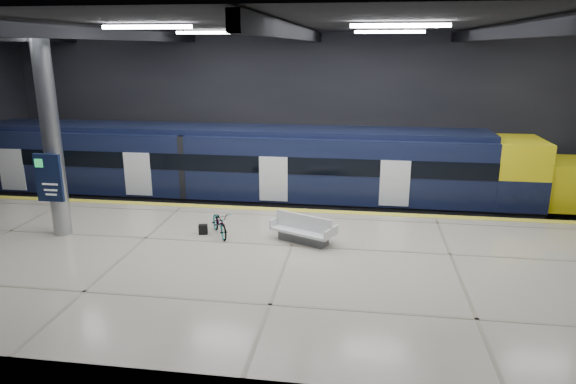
# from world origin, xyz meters

# --- Properties ---
(ground) EXTENTS (30.00, 30.00, 0.00)m
(ground) POSITION_xyz_m (0.00, 0.00, 0.00)
(ground) COLOR black
(ground) RESTS_ON ground
(room_shell) EXTENTS (30.10, 16.10, 8.05)m
(room_shell) POSITION_xyz_m (-0.00, 0.00, 5.72)
(room_shell) COLOR black
(room_shell) RESTS_ON ground
(platform) EXTENTS (30.00, 11.00, 1.10)m
(platform) POSITION_xyz_m (0.00, -2.50, 0.55)
(platform) COLOR #B9AE9C
(platform) RESTS_ON ground
(safety_strip) EXTENTS (30.00, 0.40, 0.01)m
(safety_strip) POSITION_xyz_m (0.00, 2.75, 1.11)
(safety_strip) COLOR yellow
(safety_strip) RESTS_ON platform
(rails) EXTENTS (30.00, 1.52, 0.16)m
(rails) POSITION_xyz_m (0.00, 5.50, 0.08)
(rails) COLOR gray
(rails) RESTS_ON ground
(train) EXTENTS (29.40, 2.84, 3.79)m
(train) POSITION_xyz_m (-2.68, 5.50, 2.06)
(train) COLOR black
(train) RESTS_ON ground
(bench) EXTENTS (2.31, 1.70, 0.95)m
(bench) POSITION_xyz_m (0.33, -0.58, 1.43)
(bench) COLOR #595B60
(bench) RESTS_ON platform
(bicycle) EXTENTS (1.34, 1.72, 0.87)m
(bicycle) POSITION_xyz_m (-2.58, -0.37, 1.54)
(bicycle) COLOR #99999E
(bicycle) RESTS_ON platform
(pannier_bag) EXTENTS (0.33, 0.23, 0.35)m
(pannier_bag) POSITION_xyz_m (-3.18, -0.37, 1.28)
(pannier_bag) COLOR black
(pannier_bag) RESTS_ON platform
(info_column) EXTENTS (0.90, 0.78, 6.90)m
(info_column) POSITION_xyz_m (-8.00, -1.03, 4.46)
(info_column) COLOR #9EA0A5
(info_column) RESTS_ON platform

